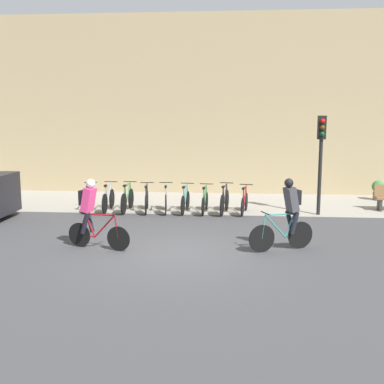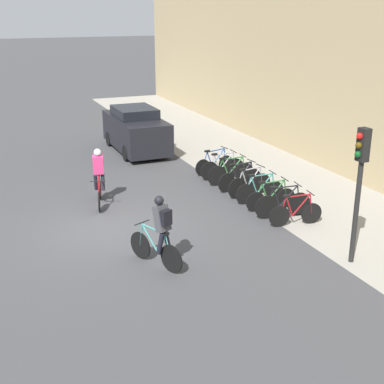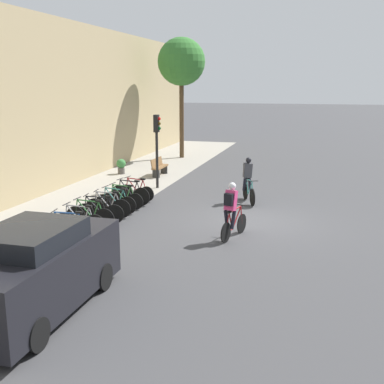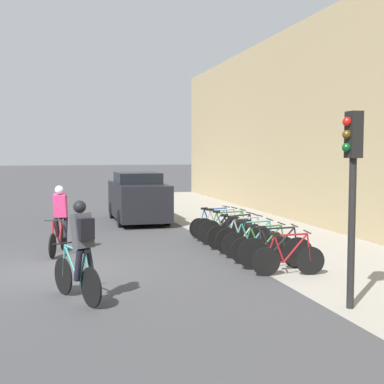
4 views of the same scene
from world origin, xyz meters
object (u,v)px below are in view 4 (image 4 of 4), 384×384
object	(u,v)px
parked_bike_7	(275,251)
parked_bike_8	(288,258)
parked_bike_5	(253,242)
traffic_light_pole	(352,172)
parked_bike_6	(264,247)
parked_bike_3	(235,234)
cyclist_grey	(81,249)
parked_bike_1	(220,227)
cyclist_pink	(60,217)
parked_bike_4	(244,237)
parked_bike_2	(228,230)
parked_car	(138,198)
parked_bike_0	(214,225)

from	to	relation	value
parked_bike_7	parked_bike_8	bearing A→B (deg)	-0.07
parked_bike_5	traffic_light_pole	bearing A→B (deg)	-0.37
parked_bike_6	parked_bike_8	size ratio (longest dim) A/B	1.04
parked_bike_3	traffic_light_pole	bearing A→B (deg)	-0.27
parked_bike_6	cyclist_grey	bearing A→B (deg)	-62.06
cyclist_grey	parked_bike_1	xyz separation A→B (m)	(-5.64, 4.33, -0.54)
cyclist_pink	parked_bike_4	xyz separation A→B (m)	(1.22, 4.61, -0.54)
cyclist_grey	parked_bike_5	xyz separation A→B (m)	(-2.97, 4.33, -0.55)
parked_bike_2	parked_bike_1	bearing A→B (deg)	-180.00
parked_bike_4	parked_bike_8	xyz separation A→B (m)	(2.67, -0.00, -0.02)
traffic_light_pole	cyclist_pink	bearing A→B (deg)	-144.20
parked_bike_7	parked_bike_5	bearing A→B (deg)	-179.98
parked_bike_5	parked_bike_7	distance (m)	1.34
parked_car	parked_bike_6	bearing A→B (deg)	11.42
parked_bike_7	traffic_light_pole	size ratio (longest dim) A/B	0.52
parked_bike_2	parked_bike_7	bearing A→B (deg)	0.01
cyclist_pink	parked_bike_3	distance (m)	4.67
parked_bike_1	parked_bike_2	xyz separation A→B (m)	(0.67, 0.00, 0.01)
cyclist_grey	parked_bike_8	size ratio (longest dim) A/B	1.14
parked_bike_0	parked_bike_3	distance (m)	2.00
parked_bike_7	cyclist_pink	bearing A→B (deg)	-125.00
cyclist_grey	parked_bike_7	size ratio (longest dim) A/B	1.04
parked_bike_1	parked_bike_4	bearing A→B (deg)	0.02
cyclist_pink	parked_bike_1	world-z (taller)	cyclist_pink
cyclist_pink	parked_car	size ratio (longest dim) A/B	0.41
parked_bike_8	parked_bike_1	bearing A→B (deg)	179.99
traffic_light_pole	cyclist_grey	bearing A→B (deg)	-109.09
parked_car	parked_bike_0	bearing A→B (deg)	21.44
cyclist_pink	parked_bike_0	bearing A→B (deg)	107.43
parked_bike_1	parked_bike_3	distance (m)	1.34
parked_bike_8	traffic_light_pole	xyz separation A→B (m)	(2.45, -0.03, 1.90)
parked_bike_5	parked_bike_8	world-z (taller)	parked_bike_5
cyclist_grey	traffic_light_pole	xyz separation A→B (m)	(1.49, 4.31, 1.33)
cyclist_pink	parked_bike_3	xyz separation A→B (m)	(0.56, 4.61, -0.55)
parked_car	parked_bike_5	bearing A→B (deg)	12.41
parked_bike_5	traffic_light_pole	world-z (taller)	traffic_light_pole
parked_bike_0	traffic_light_pole	size ratio (longest dim) A/B	0.49
parked_bike_8	traffic_light_pole	size ratio (longest dim) A/B	0.48
cyclist_grey	parked_bike_5	world-z (taller)	cyclist_grey
parked_bike_6	parked_bike_3	bearing A→B (deg)	179.99
parked_bike_4	cyclist_pink	bearing A→B (deg)	-104.88
cyclist_grey	parked_bike_8	world-z (taller)	cyclist_grey
parked_bike_5	parked_car	bearing A→B (deg)	-167.59
parked_bike_6	parked_car	bearing A→B (deg)	-168.58
cyclist_pink	parked_bike_3	size ratio (longest dim) A/B	1.03
parked_bike_0	cyclist_pink	bearing A→B (deg)	-72.57
parked_bike_6	parked_bike_8	world-z (taller)	parked_bike_6
cyclist_pink	parked_bike_7	distance (m)	5.65
cyclist_grey	parked_bike_2	xyz separation A→B (m)	(-4.97, 4.33, -0.53)
parked_bike_8	traffic_light_pole	world-z (taller)	traffic_light_pole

